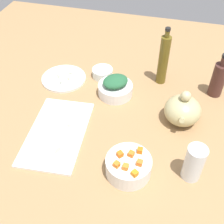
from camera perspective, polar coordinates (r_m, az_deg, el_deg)
The scene contains 25 objects.
tabletop at distance 115.07cm, azimuth 0.00°, elevation -2.33°, with size 190.00×190.00×3.00cm, color #9F784E.
cutting_board at distance 111.04cm, azimuth -10.86°, elevation -4.07°, with size 35.61×20.82×1.00cm, color white.
plate_tofu at distance 135.80cm, azimuth -9.60°, elevation 6.63°, with size 20.37×20.37×1.20cm, color white.
bowl_greens at distance 124.46cm, azimuth 0.67°, elevation 4.49°, with size 14.96×14.96×5.09cm, color white.
bowl_carrots at distance 96.29cm, azimuth 3.30°, elevation -10.74°, with size 15.24×15.24×6.47cm, color white.
bowl_small_side at distance 134.98cm, azimuth -1.90°, elevation 7.82°, with size 9.52×9.52×4.16cm, color white.
teapot at distance 113.41cm, azimuth 13.91°, elevation 0.39°, with size 15.95×14.19×14.82cm.
bottle_0 at distance 128.19cm, azimuth 10.24°, elevation 10.25°, with size 4.42×4.42×26.90cm.
bottle_1 at distance 129.23cm, azimuth 20.48°, elevation 6.23°, with size 5.88×5.88×20.09cm.
drinking_glass_0 at distance 96.07cm, azimuth 16.04°, elevation -9.75°, with size 6.40×6.40×13.67cm, color white.
carrot_cube_0 at distance 91.46cm, azimuth 0.92°, elevation -10.42°, with size 1.80×1.80×1.80cm, color orange.
carrot_cube_1 at distance 93.89cm, azimuth 1.61°, elevation -8.41°, with size 1.80×1.80×1.80cm, color orange.
carrot_cube_2 at distance 95.24cm, azimuth 5.60°, elevation -7.65°, with size 1.80×1.80×1.80cm, color orange.
carrot_cube_3 at distance 92.23cm, azimuth 5.52°, elevation -10.06°, with size 1.80×1.80×1.80cm, color orange.
carrot_cube_4 at distance 94.13cm, azimuth 3.85°, elevation -8.34°, with size 1.80×1.80×1.80cm, color orange.
carrot_cube_5 at distance 89.84cm, azimuth 4.55°, elevation -12.10°, with size 1.80×1.80×1.80cm, color orange.
carrot_cube_6 at distance 91.01cm, azimuth 2.72°, elevation -10.88°, with size 1.80×1.80×1.80cm, color orange.
chopped_greens_mound at distance 121.60cm, azimuth 0.69°, elevation 6.15°, with size 11.11×9.12×4.05cm, color #265E39.
tofu_cube_0 at distance 134.86cm, azimuth -10.33°, elevation 7.13°, with size 2.20×2.20×2.20cm, color white.
tofu_cube_1 at distance 135.69cm, azimuth -8.28°, elevation 7.67°, with size 2.20×2.20×2.20cm, color white.
tofu_cube_2 at distance 131.15cm, azimuth -9.75°, elevation 6.01°, with size 2.20×2.20×2.20cm, color white.
tofu_cube_3 at distance 132.75cm, azimuth -8.29°, elevation 6.74°, with size 2.20×2.20×2.20cm, color #F2E6CA.
dumpling_0 at distance 102.53cm, azimuth -10.22°, elevation -7.91°, with size 5.59×5.15×2.32cm, color beige.
dumpling_1 at distance 109.54cm, azimuth -13.24°, elevation -3.94°, with size 5.05×4.92×2.86cm, color beige.
dumpling_2 at distance 109.83cm, azimuth -8.08°, elevation -3.09°, with size 5.82×5.02×2.07cm, color beige.
Camera 1 is at (76.85, 19.97, 84.78)cm, focal length 45.80 mm.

